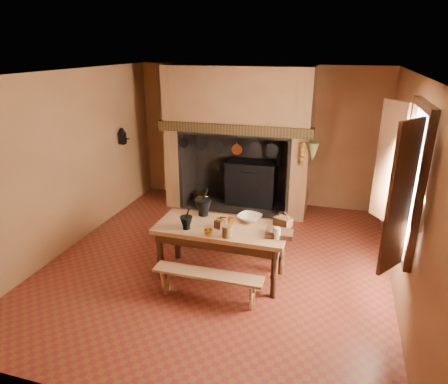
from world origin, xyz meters
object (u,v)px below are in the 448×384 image
Objects in this scene: work_table at (221,234)px; iron_range at (252,183)px; coffee_grinder at (220,223)px; wicker_basket at (283,221)px; bench_front at (208,280)px; mixing_bowl at (250,218)px.

iron_range is at bearing 94.00° from work_table.
wicker_basket is at bearing 39.96° from coffee_grinder.
bench_front is (0.00, -0.61, -0.36)m from work_table.
coffee_grinder is (0.19, -2.86, 0.37)m from iron_range.
work_table is 0.87m from wicker_basket.
iron_range reaches higher than work_table.
mixing_bowl is (0.33, 0.91, 0.53)m from bench_front.
mixing_bowl reaches higher than work_table.
bench_front is 5.40× the size of wicker_basket.
mixing_bowl reaches higher than bench_front.
bench_front is 8.25× the size of coffee_grinder.
wicker_basket is at bearing 47.09° from bench_front.
mixing_bowl is at bearing 65.08° from coffee_grinder.
work_table is 5.46× the size of mixing_bowl.
iron_range is 9.14× the size of coffee_grinder.
mixing_bowl is (0.33, 0.30, 0.17)m from work_table.
wicker_basket is at bearing -4.64° from mixing_bowl.
work_table is 6.81× the size of wicker_basket.
iron_range reaches higher than mixing_bowl.
coffee_grinder is at bearing -134.11° from mixing_bowl.
iron_range is 2.76m from wicker_basket.
work_table is 0.47m from mixing_bowl.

